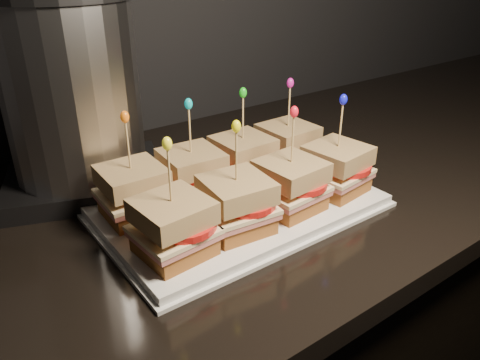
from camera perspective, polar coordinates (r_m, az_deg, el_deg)
cabinet at (r=1.16m, az=4.71°, el=-19.66°), size 2.53×0.65×0.85m
granite_slab at (r=0.89m, az=5.76°, el=0.59°), size 2.57×0.69×0.04m
platter at (r=0.73m, az=-0.00°, el=-3.25°), size 0.41×0.25×0.02m
platter_rim at (r=0.73m, az=-0.00°, el=-3.66°), size 0.42×0.27×0.01m
sandwich_0_bread_bot at (r=0.70m, az=-12.65°, el=-3.31°), size 0.09×0.09×0.02m
sandwich_0_ham at (r=0.69m, az=-12.78°, el=-2.19°), size 0.09×0.09×0.01m
sandwich_0_cheese at (r=0.69m, az=-12.84°, el=-1.67°), size 0.10×0.09×0.01m
sandwich_0_tomato at (r=0.68m, az=-11.78°, el=-1.04°), size 0.08×0.08×0.01m
sandwich_0_bread_top at (r=0.68m, az=-13.06°, el=0.31°), size 0.09×0.09×0.03m
sandwich_0_pick at (r=0.66m, az=-13.45°, el=3.79°), size 0.00×0.00×0.09m
sandwich_0_frill at (r=0.64m, az=-13.87°, el=7.48°), size 0.01×0.01×0.02m
sandwich_1_bread_bot at (r=0.74m, az=-5.77°, el=-1.13°), size 0.09×0.09×0.02m
sandwich_1_ham at (r=0.73m, az=-5.83°, el=-0.05°), size 0.10×0.09×0.01m
sandwich_1_cheese at (r=0.73m, az=-5.85°, el=0.45°), size 0.10×0.10×0.01m
sandwich_1_tomato at (r=0.72m, az=-4.82°, el=1.06°), size 0.08×0.08×0.01m
sandwich_1_bread_top at (r=0.72m, az=-5.95°, el=2.36°), size 0.09×0.09×0.03m
sandwich_1_pick at (r=0.70m, az=-6.12°, el=5.69°), size 0.00×0.00×0.09m
sandwich_1_frill at (r=0.68m, az=-6.30°, el=9.22°), size 0.01×0.01×0.02m
sandwich_2_bread_bot at (r=0.78m, az=0.34°, el=0.82°), size 0.08×0.08×0.02m
sandwich_2_ham at (r=0.78m, az=0.35°, el=1.86°), size 0.09×0.09×0.01m
sandwich_2_cheese at (r=0.77m, az=0.35°, el=2.33°), size 0.09×0.09×0.01m
sandwich_2_tomato at (r=0.77m, az=1.33°, el=2.90°), size 0.08×0.08×0.01m
sandwich_2_bread_top at (r=0.76m, az=0.35°, el=4.14°), size 0.09×0.09×0.03m
sandwich_2_pick at (r=0.75m, az=0.36°, el=7.30°), size 0.00×0.00×0.09m
sandwich_2_frill at (r=0.73m, az=0.37°, el=10.61°), size 0.01×0.01×0.02m
sandwich_3_bread_bot at (r=0.84m, az=5.70°, el=2.52°), size 0.08×0.08×0.02m
sandwich_3_ham at (r=0.83m, az=5.75°, el=3.50°), size 0.09×0.09×0.01m
sandwich_3_cheese at (r=0.83m, az=5.77°, el=3.95°), size 0.09×0.09×0.01m
sandwich_3_tomato at (r=0.83m, az=6.69°, el=4.48°), size 0.08×0.08×0.01m
sandwich_3_bread_top at (r=0.82m, az=5.86°, el=5.65°), size 0.09×0.09×0.03m
sandwich_3_pick at (r=0.81m, az=6.00°, el=8.60°), size 0.00×0.00×0.09m
sandwich_3_frill at (r=0.80m, az=6.15°, el=11.69°), size 0.01×0.01×0.02m
sandwich_4_bread_bot at (r=0.61m, az=-7.97°, el=-7.80°), size 0.09×0.09×0.02m
sandwich_4_ham at (r=0.60m, az=-8.06°, el=-6.56°), size 0.10×0.10×0.01m
sandwich_4_cheese at (r=0.60m, az=-8.11°, el=-6.00°), size 0.10×0.10×0.01m
sandwich_4_tomato at (r=0.59m, az=-6.85°, el=-5.29°), size 0.08×0.08×0.01m
sandwich_4_bread_top at (r=0.58m, az=-8.27°, el=-3.79°), size 0.09×0.09×0.03m
sandwich_4_pick at (r=0.56m, az=-8.56°, el=0.14°), size 0.00×0.00×0.09m
sandwich_4_frill at (r=0.54m, az=-8.88°, el=4.40°), size 0.01×0.01×0.02m
sandwich_5_bread_bot at (r=0.65m, az=-0.42°, el=-5.00°), size 0.09×0.09×0.02m
sandwich_5_ham at (r=0.64m, az=-0.42°, el=-3.81°), size 0.10×0.10×0.01m
sandwich_5_cheese at (r=0.64m, az=-0.42°, el=-3.27°), size 0.10×0.10×0.01m
sandwich_5_tomato at (r=0.64m, az=0.77°, el=-2.58°), size 0.08×0.08×0.01m
sandwich_5_bread_top at (r=0.63m, az=-0.43°, el=-1.16°), size 0.09×0.09×0.03m
sandwich_5_pick at (r=0.61m, az=-0.45°, el=2.56°), size 0.00×0.00×0.09m
sandwich_5_frill at (r=0.59m, az=-0.46°, el=6.56°), size 0.01×0.01×0.02m
sandwich_6_bread_bot at (r=0.70m, az=6.04°, el=-2.51°), size 0.09×0.09×0.02m
sandwich_6_ham at (r=0.70m, az=6.10°, el=-1.39°), size 0.10×0.09×0.01m
sandwich_6_cheese at (r=0.69m, az=6.13°, el=-0.88°), size 0.10×0.10×0.01m
sandwich_6_tomato at (r=0.69m, az=7.23°, el=-0.24°), size 0.08×0.08×0.01m
sandwich_6_bread_top at (r=0.68m, az=6.24°, el=1.10°), size 0.09×0.09×0.03m
sandwich_6_pick at (r=0.66m, az=6.42°, el=4.57°), size 0.00×0.00×0.09m
sandwich_6_frill at (r=0.65m, az=6.62°, el=8.26°), size 0.01×0.01×0.02m
sandwich_7_bread_bot at (r=0.77m, az=11.50°, el=-0.38°), size 0.09×0.09×0.02m
sandwich_7_ham at (r=0.76m, az=11.60°, el=0.67°), size 0.10×0.10×0.01m
sandwich_7_cheese at (r=0.76m, az=11.65°, el=1.15°), size 0.10×0.10×0.01m
sandwich_7_tomato at (r=0.76m, az=12.65°, el=1.73°), size 0.08×0.08×0.01m
sandwich_7_bread_top at (r=0.75m, az=11.83°, el=2.99°), size 0.09×0.09×0.03m
sandwich_7_pick at (r=0.73m, az=12.15°, el=6.19°), size 0.00×0.00×0.09m
sandwich_7_frill at (r=0.72m, az=12.50°, el=9.56°), size 0.01×0.01×0.02m
appliance_base at (r=0.84m, az=-18.28°, el=0.18°), size 0.31×0.28×0.03m
appliance_body at (r=0.79m, az=-19.85°, el=10.11°), size 0.21×0.21×0.27m
appliance at (r=0.79m, az=-19.79°, el=9.75°), size 0.25×0.21×0.32m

